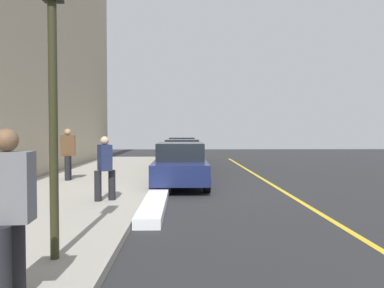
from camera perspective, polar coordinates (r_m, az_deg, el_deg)
ground_plane at (r=12.70m, az=-1.36°, el=-6.77°), size 56.00×56.00×0.00m
sidewalk at (r=13.12m, az=-16.03°, el=-6.24°), size 28.00×4.60×0.15m
lane_stripe_centre at (r=13.09m, az=12.88°, el=-6.54°), size 28.00×0.14×0.01m
snow_bank_curb at (r=11.46m, az=-4.90°, el=-7.17°), size 7.95×0.56×0.22m
parked_car_green at (r=24.67m, az=-1.53°, el=-0.78°), size 4.72×1.90×1.51m
parked_car_black at (r=18.59m, az=-1.46°, el=-1.67°), size 4.29×1.95×1.51m
parked_car_navy at (r=13.39m, az=-1.75°, el=-3.05°), size 4.50×1.90×1.51m
pedestrian_brown_coat at (r=14.60m, az=-18.05°, el=-1.23°), size 0.61×0.55×1.86m
pedestrian_navy_coat at (r=9.96m, az=-12.89°, el=-3.28°), size 0.52×0.50×1.64m
pedestrian_grey_coat at (r=4.36m, az=-25.81°, el=-8.98°), size 0.59×0.50×1.79m
traffic_light_pole at (r=5.66m, az=-20.17°, el=13.08°), size 0.35×0.26×4.24m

